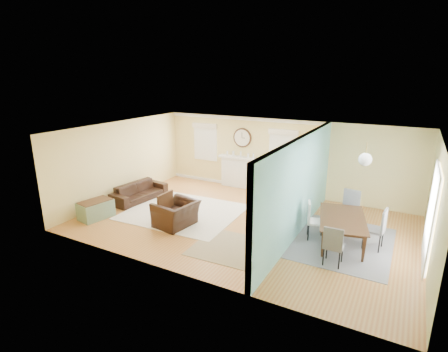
{
  "coord_description": "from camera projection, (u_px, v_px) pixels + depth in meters",
  "views": [
    {
      "loc": [
        3.86,
        -8.26,
        4.07
      ],
      "look_at": [
        -0.8,
        0.3,
        1.2
      ],
      "focal_mm": 28.0,
      "sensor_mm": 36.0,
      "label": 1
    }
  ],
  "objects": [
    {
      "name": "floor",
      "position": [
        244.0,
        223.0,
        9.88
      ],
      "size": [
        9.0,
        9.0,
        0.0
      ],
      "primitive_type": "plane",
      "color": "#AE642E",
      "rests_on": "ground"
    },
    {
      "name": "wall_back",
      "position": [
        282.0,
        157.0,
        12.04
      ],
      "size": [
        9.0,
        0.02,
        2.6
      ],
      "primitive_type": "cube",
      "color": "#EDD480",
      "rests_on": "ground"
    },
    {
      "name": "wall_front",
      "position": [
        180.0,
        217.0,
        6.98
      ],
      "size": [
        9.0,
        0.02,
        2.6
      ],
      "primitive_type": "cube",
      "color": "#EDD480",
      "rests_on": "ground"
    },
    {
      "name": "wall_left",
      "position": [
        122.0,
        160.0,
        11.58
      ],
      "size": [
        0.02,
        6.0,
        2.6
      ],
      "primitive_type": "cube",
      "color": "#EDD480",
      "rests_on": "ground"
    },
    {
      "name": "wall_right",
      "position": [
        435.0,
        208.0,
        7.45
      ],
      "size": [
        0.02,
        6.0,
        2.6
      ],
      "primitive_type": "cube",
      "color": "#EDD480",
      "rests_on": "ground"
    },
    {
      "name": "ceiling",
      "position": [
        245.0,
        132.0,
        9.15
      ],
      "size": [
        9.0,
        6.0,
        0.02
      ],
      "primitive_type": "cube",
      "color": "white",
      "rests_on": "wall_back"
    },
    {
      "name": "partition",
      "position": [
        302.0,
        182.0,
        9.04
      ],
      "size": [
        0.17,
        6.0,
        2.6
      ],
      "color": "#EDD480",
      "rests_on": "ground"
    },
    {
      "name": "fireplace",
      "position": [
        241.0,
        172.0,
        12.83
      ],
      "size": [
        1.7,
        0.3,
        1.17
      ],
      "color": "white",
      "rests_on": "ground"
    },
    {
      "name": "wall_clock",
      "position": [
        242.0,
        138.0,
        12.55
      ],
      "size": [
        0.7,
        0.07,
        0.7
      ],
      "color": "#432712",
      "rests_on": "wall_back"
    },
    {
      "name": "window_left",
      "position": [
        205.0,
        139.0,
        13.3
      ],
      "size": [
        1.05,
        0.13,
        1.42
      ],
      "color": "white",
      "rests_on": "wall_back"
    },
    {
      "name": "window_right",
      "position": [
        283.0,
        147.0,
        11.88
      ],
      "size": [
        1.05,
        0.13,
        1.42
      ],
      "color": "white",
      "rests_on": "wall_back"
    },
    {
      "name": "french_doors",
      "position": [
        431.0,
        217.0,
        7.53
      ],
      "size": [
        0.06,
        1.7,
        2.2
      ],
      "color": "white",
      "rests_on": "ground"
    },
    {
      "name": "pendant",
      "position": [
        365.0,
        159.0,
        7.88
      ],
      "size": [
        0.3,
        0.3,
        0.55
      ],
      "color": "gold",
      "rests_on": "ceiling"
    },
    {
      "name": "rug_cream",
      "position": [
        184.0,
        212.0,
        10.66
      ],
      "size": [
        3.42,
        3.0,
        0.02
      ],
      "primitive_type": "cube",
      "rotation": [
        0.0,
        0.0,
        0.04
      ],
      "color": "#EFE4CF",
      "rests_on": "floor"
    },
    {
      "name": "rug_jute",
      "position": [
        234.0,
        249.0,
        8.43
      ],
      "size": [
        2.05,
        1.71,
        0.01
      ],
      "primitive_type": "cube",
      "rotation": [
        0.0,
        0.0,
        0.04
      ],
      "color": "#9E8466",
      "rests_on": "floor"
    },
    {
      "name": "rug_grey",
      "position": [
        342.0,
        242.0,
        8.73
      ],
      "size": [
        2.32,
        2.9,
        0.01
      ],
      "primitive_type": "cube",
      "color": "slate",
      "rests_on": "floor"
    },
    {
      "name": "sofa",
      "position": [
        139.0,
        192.0,
        11.63
      ],
      "size": [
        0.96,
        2.03,
        0.57
      ],
      "primitive_type": "imported",
      "rotation": [
        0.0,
        0.0,
        1.47
      ],
      "color": "black",
      "rests_on": "floor"
    },
    {
      "name": "eames_chair",
      "position": [
        176.0,
        214.0,
        9.61
      ],
      "size": [
        1.09,
        1.2,
        0.71
      ],
      "primitive_type": "imported",
      "rotation": [
        0.0,
        0.0,
        -1.7
      ],
      "color": "black",
      "rests_on": "floor"
    },
    {
      "name": "green_chair",
      "position": [
        283.0,
        194.0,
        11.34
      ],
      "size": [
        0.73,
        0.75,
        0.64
      ],
      "primitive_type": "imported",
      "rotation": [
        0.0,
        0.0,
        3.21
      ],
      "color": "#1F7E62",
      "rests_on": "floor"
    },
    {
      "name": "trunk",
      "position": [
        96.0,
        209.0,
        10.16
      ],
      "size": [
        0.72,
        1.01,
        0.54
      ],
      "color": "gray",
      "rests_on": "floor"
    },
    {
      "name": "credenza",
      "position": [
        305.0,
        198.0,
        10.66
      ],
      "size": [
        0.5,
        1.48,
        0.8
      ],
      "color": "olive",
      "rests_on": "floor"
    },
    {
      "name": "tv",
      "position": [
        306.0,
        177.0,
        10.47
      ],
      "size": [
        0.16,
        1.03,
        0.59
      ],
      "primitive_type": "imported",
      "rotation": [
        0.0,
        0.0,
        1.55
      ],
      "color": "black",
      "rests_on": "credenza"
    },
    {
      "name": "garden_stool",
      "position": [
        293.0,
        213.0,
        9.94
      ],
      "size": [
        0.34,
        0.34,
        0.5
      ],
      "primitive_type": "cylinder",
      "color": "white",
      "rests_on": "floor"
    },
    {
      "name": "potted_plant",
      "position": [
        293.0,
        198.0,
        9.82
      ],
      "size": [
        0.37,
        0.33,
        0.39
      ],
      "primitive_type": "imported",
      "rotation": [
        0.0,
        0.0,
        0.06
      ],
      "color": "#337F33",
      "rests_on": "garden_stool"
    },
    {
      "name": "dining_table",
      "position": [
        343.0,
        230.0,
        8.64
      ],
      "size": [
        1.47,
        2.1,
        0.67
      ],
      "primitive_type": "imported",
      "rotation": [
        0.0,
        0.0,
        1.8
      ],
      "color": "#432712",
      "rests_on": "floor"
    },
    {
      "name": "dining_chair_n",
      "position": [
        349.0,
        206.0,
        9.47
      ],
      "size": [
        0.53,
        0.53,
        1.03
      ],
      "color": "slate",
      "rests_on": "floor"
    },
    {
      "name": "dining_chair_s",
      "position": [
        334.0,
        242.0,
        7.6
      ],
      "size": [
        0.42,
        0.42,
        0.94
      ],
      "color": "slate",
      "rests_on": "floor"
    },
    {
      "name": "dining_chair_w",
      "position": [
        316.0,
        218.0,
        8.8
      ],
      "size": [
        0.54,
        0.54,
        0.98
      ],
      "color": "white",
      "rests_on": "floor"
    },
    {
      "name": "dining_chair_e",
      "position": [
        375.0,
        225.0,
        8.29
      ],
      "size": [
        0.5,
        0.5,
        1.03
      ],
      "color": "slate",
      "rests_on": "floor"
    }
  ]
}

